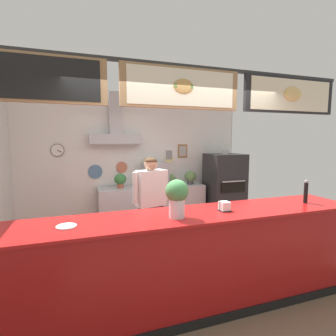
% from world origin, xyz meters
% --- Properties ---
extents(ground_plane, '(6.11, 6.11, 0.00)m').
position_xyz_m(ground_plane, '(0.00, 0.00, 0.00)').
color(ground_plane, brown).
extents(back_wall_assembly, '(4.81, 2.92, 2.90)m').
position_xyz_m(back_wall_assembly, '(-0.02, 2.36, 1.55)').
color(back_wall_assembly, gray).
rests_on(back_wall_assembly, ground_plane).
extents(service_counter, '(4.22, 0.72, 1.10)m').
position_xyz_m(service_counter, '(0.00, -0.46, 0.55)').
color(service_counter, maroon).
rests_on(service_counter, ground_plane).
extents(back_prep_counter, '(2.21, 0.60, 0.93)m').
position_xyz_m(back_prep_counter, '(0.29, 2.15, 0.46)').
color(back_prep_counter, '#B7BABF').
rests_on(back_prep_counter, ground_plane).
extents(pizza_oven, '(0.75, 0.71, 1.70)m').
position_xyz_m(pizza_oven, '(1.84, 1.85, 0.80)').
color(pizza_oven, '#232326').
rests_on(pizza_oven, ground_plane).
extents(shop_worker, '(0.59, 0.32, 1.63)m').
position_xyz_m(shop_worker, '(-0.10, 0.78, 0.88)').
color(shop_worker, '#232328').
rests_on(shop_worker, ground_plane).
extents(espresso_machine, '(0.49, 0.56, 0.50)m').
position_xyz_m(espresso_machine, '(0.35, 2.12, 1.18)').
color(espresso_machine, '#A3A5AD').
rests_on(espresso_machine, back_prep_counter).
extents(potted_oregano, '(0.24, 0.24, 0.29)m').
position_xyz_m(potted_oregano, '(-0.37, 2.14, 1.10)').
color(potted_oregano, '#9E563D').
rests_on(potted_oregano, back_prep_counter).
extents(potted_thyme, '(0.26, 0.26, 0.29)m').
position_xyz_m(potted_thyme, '(1.15, 2.13, 1.09)').
color(potted_thyme, '#4C4C51').
rests_on(potted_thyme, back_prep_counter).
extents(potted_sage, '(0.21, 0.21, 0.24)m').
position_xyz_m(potted_sage, '(0.70, 2.13, 1.07)').
color(potted_sage, '#4C4C51').
rests_on(potted_sage, back_prep_counter).
extents(basil_vase, '(0.24, 0.24, 0.40)m').
position_xyz_m(basil_vase, '(-0.17, -0.55, 1.31)').
color(basil_vase, silver).
rests_on(basil_vase, service_counter).
extents(napkin_holder, '(0.13, 0.12, 0.12)m').
position_xyz_m(napkin_holder, '(0.44, -0.48, 1.15)').
color(napkin_holder, '#262628').
rests_on(napkin_holder, service_counter).
extents(pepper_grinder, '(0.05, 0.05, 0.30)m').
position_xyz_m(pepper_grinder, '(1.62, -0.49, 1.24)').
color(pepper_grinder, black).
rests_on(pepper_grinder, service_counter).
extents(condiment_plate, '(0.18, 0.18, 0.01)m').
position_xyz_m(condiment_plate, '(-1.25, -0.49, 1.10)').
color(condiment_plate, white).
rests_on(condiment_plate, service_counter).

